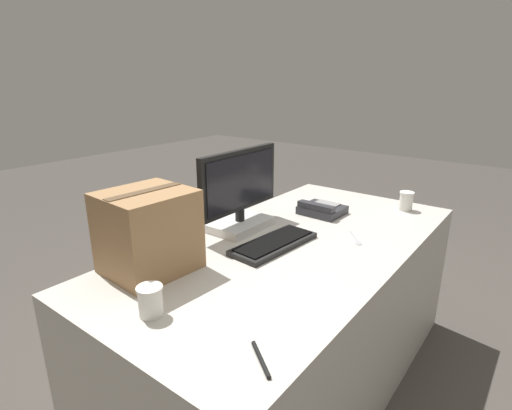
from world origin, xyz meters
TOP-DOWN VIEW (x-y plane):
  - ground_plane at (0.00, 0.00)m, footprint 12.00×12.00m
  - office_desk at (0.00, 0.00)m, footprint 1.80×0.90m
  - monitor at (-0.01, 0.29)m, footprint 0.51×0.21m
  - keyboard at (-0.09, 0.04)m, footprint 0.42×0.20m
  - desk_phone at (0.41, 0.08)m, footprint 0.19×0.22m
  - paper_cup_left at (-0.73, 0.04)m, footprint 0.08×0.08m
  - paper_cup_right at (0.74, -0.25)m, footprint 0.07×0.07m
  - spoon at (0.18, -0.21)m, footprint 0.13×0.11m
  - cardboard_box at (-0.54, 0.29)m, footprint 0.32×0.29m
  - pen_marker at (-0.70, -0.35)m, footprint 0.09×0.12m

SIDE VIEW (x-z plane):
  - ground_plane at x=0.00m, z-range 0.00..0.00m
  - office_desk at x=0.00m, z-range 0.00..0.71m
  - spoon at x=0.18m, z-range 0.71..0.72m
  - pen_marker at x=-0.70m, z-range 0.71..0.72m
  - keyboard at x=-0.09m, z-range 0.71..0.74m
  - desk_phone at x=0.41m, z-range 0.70..0.77m
  - paper_cup_left at x=-0.73m, z-range 0.71..0.81m
  - paper_cup_right at x=0.74m, z-range 0.71..0.81m
  - cardboard_box at x=-0.54m, z-range 0.71..1.02m
  - monitor at x=-0.01m, z-range 0.69..1.06m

